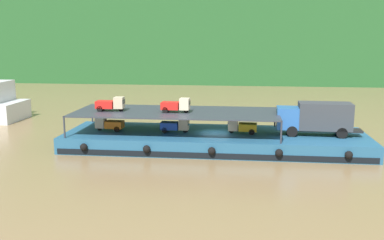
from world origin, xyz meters
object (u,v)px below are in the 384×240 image
object	(u,v)px
mini_truck_lower_aft	(175,125)
mini_truck_lower_stern	(109,124)
covered_lorry	(316,117)
mini_truck_lower_mid	(242,126)
mini_truck_upper_mid	(176,105)
mini_truck_upper_stern	(111,104)
cargo_barge	(215,140)

from	to	relation	value
mini_truck_lower_aft	mini_truck_lower_stern	bearing A→B (deg)	-179.82
covered_lorry	mini_truck_lower_aft	distance (m)	13.33
mini_truck_lower_aft	mini_truck_lower_mid	world-z (taller)	same
covered_lorry	mini_truck_upper_mid	xyz separation A→B (m)	(-13.17, -0.44, 1.00)
mini_truck_lower_aft	mini_truck_upper_stern	xyz separation A→B (m)	(-6.32, -0.18, 2.00)
covered_lorry	mini_truck_lower_mid	distance (m)	6.95
mini_truck_lower_stern	mini_truck_upper_stern	xyz separation A→B (m)	(0.30, -0.16, 2.00)
mini_truck_upper_mid	covered_lorry	bearing A→B (deg)	1.89
mini_truck_lower_mid	mini_truck_lower_stern	bearing A→B (deg)	-179.02
mini_truck_lower_aft	mini_truck_upper_mid	world-z (taller)	mini_truck_upper_mid
mini_truck_lower_stern	mini_truck_lower_aft	bearing A→B (deg)	0.18
mini_truck_lower_mid	covered_lorry	bearing A→B (deg)	0.08
cargo_barge	mini_truck_lower_mid	distance (m)	2.95
cargo_barge	mini_truck_upper_stern	xyz separation A→B (m)	(-10.16, -0.35, 3.44)
mini_truck_lower_stern	mini_truck_upper_stern	world-z (taller)	mini_truck_upper_stern
mini_truck_lower_stern	mini_truck_upper_mid	distance (m)	7.03
covered_lorry	mini_truck_lower_aft	xyz separation A→B (m)	(-13.29, -0.21, -1.00)
cargo_barge	mini_truck_lower_mid	bearing A→B (deg)	0.69
mini_truck_lower_stern	mini_truck_upper_mid	world-z (taller)	mini_truck_upper_mid
mini_truck_lower_mid	mini_truck_lower_aft	bearing A→B (deg)	-178.20
covered_lorry	mini_truck_lower_mid	size ratio (longest dim) A/B	2.84
cargo_barge	mini_truck_lower_stern	distance (m)	10.56
mini_truck_lower_stern	covered_lorry	bearing A→B (deg)	0.67
cargo_barge	mini_truck_upper_stern	world-z (taller)	mini_truck_upper_stern
covered_lorry	mini_truck_lower_stern	xyz separation A→B (m)	(-19.91, -0.23, -1.00)
mini_truck_lower_aft	mini_truck_upper_mid	distance (m)	2.02
mini_truck_lower_aft	mini_truck_lower_mid	size ratio (longest dim) A/B	1.00
covered_lorry	mini_truck_lower_aft	size ratio (longest dim) A/B	2.85
mini_truck_lower_stern	mini_truck_lower_aft	size ratio (longest dim) A/B	1.00
covered_lorry	mini_truck_lower_stern	distance (m)	19.93
covered_lorry	mini_truck_upper_stern	world-z (taller)	mini_truck_upper_stern
mini_truck_lower_stern	mini_truck_lower_aft	distance (m)	6.62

